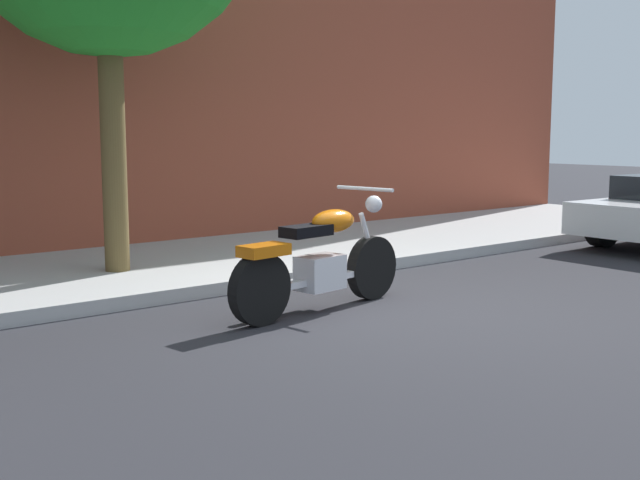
# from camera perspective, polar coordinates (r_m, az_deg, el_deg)

# --- Properties ---
(ground_plane) EXTENTS (60.00, 60.00, 0.00)m
(ground_plane) POSITION_cam_1_polar(r_m,az_deg,el_deg) (7.53, 4.71, -4.99)
(ground_plane) COLOR #28282D
(sidewalk) EXTENTS (18.35, 3.16, 0.14)m
(sidewalk) POSITION_cam_1_polar(r_m,az_deg,el_deg) (9.91, -7.59, -1.50)
(sidewalk) COLOR #A8A8A8
(sidewalk) RESTS_ON ground
(motorcycle) EXTENTS (2.14, 0.70, 1.13)m
(motorcycle) POSITION_cam_1_polar(r_m,az_deg,el_deg) (7.34, -0.04, -1.62)
(motorcycle) COLOR black
(motorcycle) RESTS_ON ground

